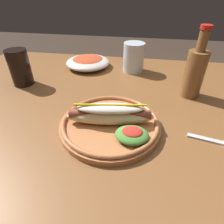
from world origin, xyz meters
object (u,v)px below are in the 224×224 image
Objects in this scene: fork at (218,142)px; side_bowl at (88,62)px; glass_bottle at (195,72)px; soda_cup at (20,68)px; hot_dog_plate at (111,122)px; water_cup at (134,57)px.

fork is 0.62× the size of side_bowl.
glass_bottle is (-0.03, 0.23, 0.08)m from fork.
soda_cup reaches higher than side_bowl.
side_bowl is at bearing 148.77° from fork.
fork is 0.25m from glass_bottle.
fork is at bearing -81.99° from glass_bottle.
hot_dog_plate is 0.27m from fork.
hot_dog_plate is at bearing -136.36° from glass_bottle.
fork is 0.48m from water_cup.
hot_dog_plate is at bearing -170.02° from fork.
soda_cup is 0.58× the size of glass_bottle.
glass_bottle reaches higher than fork.
fork is 0.68m from soda_cup.
fork is 0.54× the size of glass_bottle.
hot_dog_plate is 0.43m from soda_cup.
fork is at bearing -2.30° from hot_dog_plate.
glass_bottle is at bearing -24.73° from side_bowl.
glass_bottle reaches higher than water_cup.
side_bowl is (-0.41, 0.19, -0.06)m from glass_bottle.
hot_dog_plate is 0.41m from water_cup.
soda_cup is at bearing 173.69° from fork.
water_cup reaches higher than hot_dog_plate.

